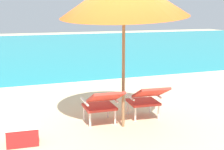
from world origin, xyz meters
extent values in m
plane|color=beige|center=(0.00, 4.00, 0.00)|extent=(40.00, 40.00, 0.00)
cube|color=teal|center=(0.00, 12.43, 0.00)|extent=(40.00, 18.00, 0.01)
cube|color=red|center=(-0.37, 0.10, 0.28)|extent=(0.54, 0.52, 0.04)
cube|color=red|center=(-0.39, -0.27, 0.55)|extent=(0.54, 0.54, 0.27)
cylinder|color=white|center=(-0.58, 0.32, 0.13)|extent=(0.04, 0.04, 0.26)
cylinder|color=white|center=(-0.14, 0.30, 0.13)|extent=(0.04, 0.04, 0.26)
cylinder|color=white|center=(-0.60, -0.10, 0.13)|extent=(0.04, 0.04, 0.26)
cylinder|color=white|center=(-0.16, -0.12, 0.13)|extent=(0.04, 0.04, 0.26)
cube|color=white|center=(-0.63, 0.11, 0.40)|extent=(0.05, 0.50, 0.03)
cube|color=white|center=(-0.11, 0.09, 0.40)|extent=(0.05, 0.50, 0.03)
cube|color=red|center=(0.47, 0.10, 0.28)|extent=(0.57, 0.55, 0.04)
cube|color=red|center=(0.44, -0.26, 0.55)|extent=(0.57, 0.56, 0.27)
cylinder|color=white|center=(0.27, 0.33, 0.13)|extent=(0.04, 0.04, 0.26)
cylinder|color=white|center=(0.71, 0.29, 0.13)|extent=(0.04, 0.04, 0.26)
cylinder|color=white|center=(0.23, -0.09, 0.13)|extent=(0.04, 0.04, 0.26)
cylinder|color=white|center=(0.67, -0.13, 0.13)|extent=(0.04, 0.04, 0.26)
cube|color=white|center=(0.21, 0.13, 0.40)|extent=(0.08, 0.50, 0.03)
cube|color=white|center=(0.73, 0.08, 0.40)|extent=(0.08, 0.50, 0.03)
cylinder|color=olive|center=(-0.07, -0.24, 0.93)|extent=(0.05, 0.05, 1.86)
cube|color=red|center=(-1.72, -0.41, 0.13)|extent=(0.47, 0.33, 0.26)
cube|color=white|center=(-1.72, -0.41, 0.29)|extent=(0.49, 0.35, 0.06)
camera|label=1|loc=(-2.07, -5.01, 1.91)|focal=51.80mm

